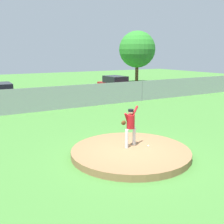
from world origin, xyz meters
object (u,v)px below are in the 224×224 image
at_px(traffic_cone_orange, 110,97).
at_px(parked_car_charcoal, 1,94).
at_px(baseball, 148,146).
at_px(parked_car_red, 115,85).
at_px(pitcher_youth, 130,124).

bearing_deg(traffic_cone_orange, parked_car_charcoal, 159.62).
distance_m(baseball, parked_car_red, 16.57).
relative_size(parked_car_red, traffic_cone_orange, 7.73).
height_order(baseball, parked_car_red, parked_car_red).
bearing_deg(pitcher_youth, traffic_cone_orange, 63.54).
bearing_deg(parked_car_red, pitcher_youth, -118.96).
relative_size(pitcher_youth, baseball, 22.27).
relative_size(baseball, parked_car_charcoal, 0.02).
height_order(pitcher_youth, parked_car_red, pitcher_youth).
distance_m(parked_car_charcoal, parked_car_red, 10.60).
xyz_separation_m(baseball, parked_car_red, (7.37, 14.83, 0.52)).
bearing_deg(traffic_cone_orange, baseball, -113.19).
relative_size(parked_car_charcoal, traffic_cone_orange, 7.96).
distance_m(parked_car_charcoal, traffic_cone_orange, 8.86).
height_order(parked_car_red, traffic_cone_orange, parked_car_red).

